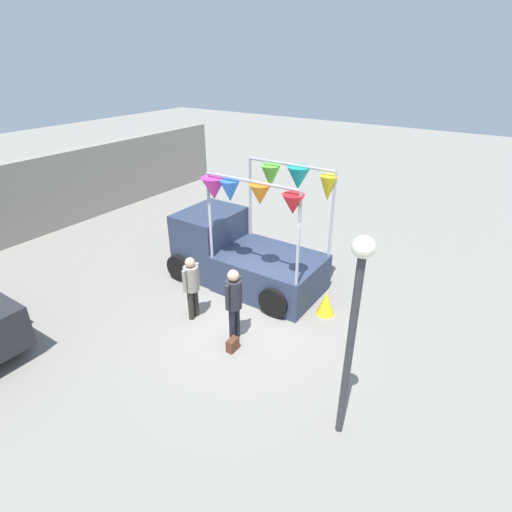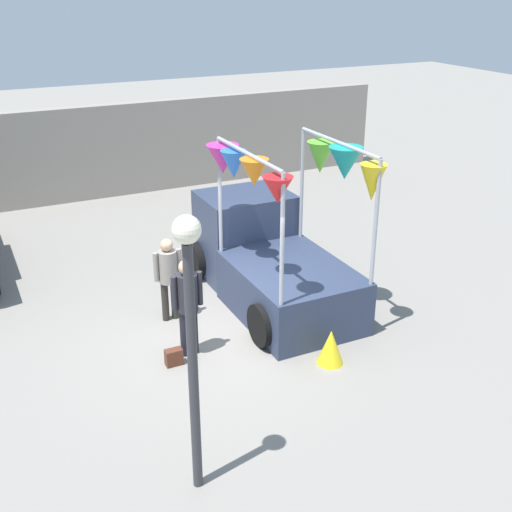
{
  "view_description": "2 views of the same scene",
  "coord_description": "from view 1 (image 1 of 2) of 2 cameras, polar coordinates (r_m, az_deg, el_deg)",
  "views": [
    {
      "loc": [
        -6.24,
        -4.57,
        5.66
      ],
      "look_at": [
        0.81,
        0.13,
        1.33
      ],
      "focal_mm": 28.0,
      "sensor_mm": 36.0,
      "label": 1
    },
    {
      "loc": [
        -3.66,
        -9.04,
        5.82
      ],
      "look_at": [
        1.01,
        0.54,
        1.17
      ],
      "focal_mm": 45.0,
      "sensor_mm": 36.0,
      "label": 2
    }
  ],
  "objects": [
    {
      "name": "handbag",
      "position": [
        8.67,
        -3.36,
        -12.54
      ],
      "size": [
        0.28,
        0.16,
        0.28
      ],
      "primitive_type": "cube",
      "color": "#592D1E",
      "rests_on": "ground"
    },
    {
      "name": "street_lamp",
      "position": [
        5.87,
        13.88,
        -8.02
      ],
      "size": [
        0.32,
        0.32,
        3.57
      ],
      "color": "#333338",
      "rests_on": "ground"
    },
    {
      "name": "ground_plane",
      "position": [
        9.58,
        -2.06,
        -9.17
      ],
      "size": [
        60.0,
        60.0,
        0.0
      ],
      "primitive_type": "plane",
      "color": "gray"
    },
    {
      "name": "brick_boundary_wall",
      "position": [
        15.36,
        -30.05,
        6.9
      ],
      "size": [
        18.0,
        0.36,
        2.6
      ],
      "primitive_type": "cube",
      "color": "gray",
      "rests_on": "ground"
    },
    {
      "name": "person_customer",
      "position": [
        8.46,
        -3.19,
        -6.07
      ],
      "size": [
        0.53,
        0.34,
        1.72
      ],
      "color": "black",
      "rests_on": "ground"
    },
    {
      "name": "vendor_truck",
      "position": [
        10.78,
        -2.42,
        0.99
      ],
      "size": [
        2.52,
        4.12,
        3.22
      ],
      "color": "#2D3851",
      "rests_on": "ground"
    },
    {
      "name": "person_vendor",
      "position": [
        9.29,
        -9.19,
        -3.75
      ],
      "size": [
        0.53,
        0.34,
        1.59
      ],
      "color": "#2D2823",
      "rests_on": "ground"
    },
    {
      "name": "folded_kite_bundle_sunflower",
      "position": [
        9.78,
        9.94,
        -6.64
      ],
      "size": [
        0.52,
        0.52,
        0.6
      ],
      "primitive_type": "cone",
      "rotation": [
        0.0,
        0.0,
        2.94
      ],
      "color": "yellow",
      "rests_on": "ground"
    }
  ]
}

